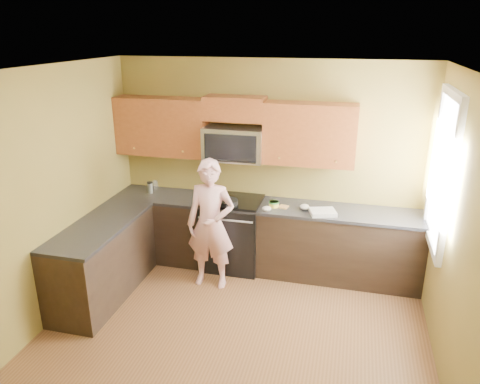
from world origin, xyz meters
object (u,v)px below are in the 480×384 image
(frying_pan, at_px, (228,204))
(microwave, at_px, (234,160))
(travel_mug, at_px, (150,193))
(woman, at_px, (211,224))
(stove, at_px, (232,233))
(butter_tub, at_px, (274,207))

(frying_pan, bearing_deg, microwave, 73.86)
(microwave, distance_m, travel_mug, 1.28)
(frying_pan, height_order, travel_mug, travel_mug)
(frying_pan, distance_m, travel_mug, 1.17)
(microwave, xyz_separation_m, travel_mug, (-1.16, -0.09, -0.53))
(microwave, distance_m, woman, 0.92)
(microwave, bearing_deg, frying_pan, -92.29)
(stove, relative_size, woman, 0.59)
(travel_mug, bearing_deg, frying_pan, -10.50)
(stove, distance_m, woman, 0.63)
(woman, height_order, butter_tub, woman)
(microwave, distance_m, butter_tub, 0.79)
(stove, height_order, woman, woman)
(microwave, bearing_deg, butter_tub, -17.24)
(stove, distance_m, butter_tub, 0.72)
(woman, bearing_deg, microwave, 77.45)
(woman, height_order, travel_mug, woman)
(stove, distance_m, travel_mug, 1.25)
(microwave, height_order, woman, microwave)
(frying_pan, xyz_separation_m, travel_mug, (-1.15, 0.21, -0.03))
(woman, relative_size, frying_pan, 3.47)
(stove, relative_size, microwave, 1.25)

